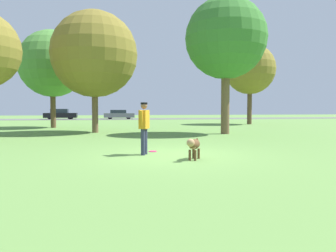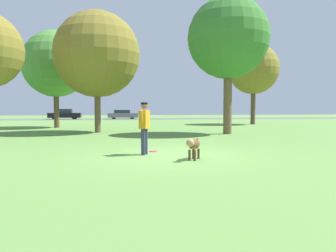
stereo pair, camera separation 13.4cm
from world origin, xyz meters
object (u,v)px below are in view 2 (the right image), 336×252
(tree_far_left, at_px, (56,64))
(parked_car_black, at_px, (65,114))
(person, at_px, (144,124))
(tree_near_right, at_px, (228,38))
(frisbee, at_px, (153,151))
(tree_far_right, at_px, (253,69))
(dog, at_px, (193,145))
(tree_mid_center, at_px, (97,55))
(parked_car_grey, at_px, (123,114))

(tree_far_left, relative_size, parked_car_black, 1.70)
(person, bearing_deg, tree_near_right, -11.10)
(person, bearing_deg, frisbee, -3.03)
(tree_far_left, relative_size, tree_far_right, 0.99)
(dog, height_order, tree_near_right, tree_near_right)
(tree_far_left, bearing_deg, tree_far_right, 9.00)
(dog, height_order, frisbee, dog)
(tree_near_right, bearing_deg, person, -125.15)
(tree_mid_center, bearing_deg, frisbee, -75.85)
(tree_far_right, xyz_separation_m, tree_near_right, (-5.94, -10.23, 0.34))
(person, distance_m, parked_car_black, 35.32)
(frisbee, bearing_deg, parked_car_black, 103.08)
(dog, height_order, parked_car_grey, parked_car_grey)
(tree_mid_center, relative_size, parked_car_black, 1.69)
(tree_far_right, relative_size, tree_mid_center, 1.02)
(dog, xyz_separation_m, tree_far_right, (9.94, 18.89, 4.47))
(person, xyz_separation_m, dog, (1.24, -1.23, -0.52))
(frisbee, height_order, tree_far_right, tree_far_right)
(tree_far_left, xyz_separation_m, tree_near_right, (10.39, -7.64, 0.59))
(person, xyz_separation_m, parked_car_black, (-7.52, 34.51, -0.28))
(frisbee, xyz_separation_m, parked_car_grey, (-0.32, 33.65, 0.60))
(person, distance_m, tree_far_left, 16.36)
(dog, distance_m, tree_mid_center, 12.01)
(tree_far_left, distance_m, parked_car_black, 19.98)
(dog, height_order, parked_car_black, parked_car_black)
(parked_car_black, distance_m, parked_car_grey, 7.55)
(tree_far_left, relative_size, parked_car_grey, 1.75)
(frisbee, bearing_deg, tree_far_left, 110.91)
(person, bearing_deg, dog, -110.83)
(person, relative_size, parked_car_black, 0.38)
(tree_mid_center, distance_m, parked_car_grey, 25.10)
(person, bearing_deg, tree_far_left, 42.95)
(tree_far_right, height_order, tree_near_right, tree_near_right)
(tree_mid_center, relative_size, parked_car_grey, 1.74)
(parked_car_black, bearing_deg, tree_mid_center, -77.96)
(tree_near_right, distance_m, parked_car_grey, 27.77)
(tree_far_right, height_order, parked_car_grey, tree_far_right)
(tree_far_left, relative_size, tree_near_right, 0.94)
(person, xyz_separation_m, tree_far_left, (-5.16, 15.07, 3.70))
(tree_near_right, bearing_deg, parked_car_black, 115.22)
(tree_far_right, height_order, parked_car_black, tree_far_right)
(tree_far_left, bearing_deg, parked_car_grey, 74.92)
(parked_car_black, bearing_deg, dog, -76.89)
(person, distance_m, tree_far_right, 21.27)
(dog, relative_size, tree_far_left, 0.13)
(parked_car_black, bearing_deg, tree_near_right, -65.44)
(tree_mid_center, height_order, parked_car_black, tree_mid_center)
(dog, xyz_separation_m, tree_far_left, (-6.39, 16.30, 4.22))
(tree_mid_center, bearing_deg, person, -78.76)
(tree_near_right, xyz_separation_m, parked_car_black, (-12.75, 27.08, -4.56))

